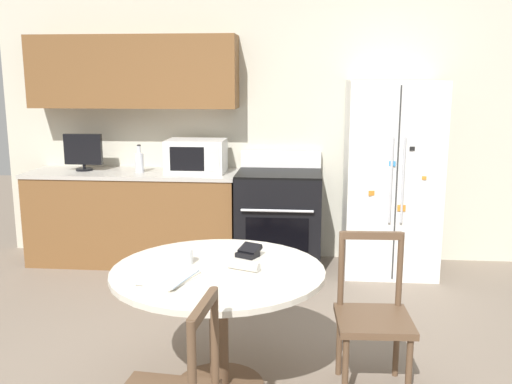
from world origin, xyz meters
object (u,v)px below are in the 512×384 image
(microwave, at_px, (196,156))
(wallet, at_px, (249,252))
(countertop_tv, at_px, (83,151))
(candle_glass, at_px, (185,257))
(dining_chair_right, at_px, (373,318))
(counter_bottle, at_px, (139,162))
(oven_range, at_px, (279,219))
(refrigerator, at_px, (391,178))

(microwave, bearing_deg, wallet, -70.69)
(countertop_tv, distance_m, candle_glass, 2.68)
(dining_chair_right, bearing_deg, wallet, -14.61)
(countertop_tv, relative_size, counter_bottle, 1.39)
(countertop_tv, xyz_separation_m, wallet, (1.82, -2.04, -0.33))
(counter_bottle, bearing_deg, oven_range, 0.80)
(candle_glass, bearing_deg, wallet, 26.41)
(refrigerator, height_order, counter_bottle, refrigerator)
(dining_chair_right, bearing_deg, oven_range, -75.65)
(oven_range, bearing_deg, wallet, -92.34)
(refrigerator, bearing_deg, countertop_tv, 178.62)
(oven_range, xyz_separation_m, wallet, (-0.08, -1.99, 0.29))
(countertop_tv, xyz_separation_m, candle_glass, (1.47, -2.21, -0.32))
(refrigerator, bearing_deg, wallet, -119.37)
(microwave, relative_size, countertop_tv, 1.48)
(counter_bottle, height_order, candle_glass, counter_bottle)
(candle_glass, bearing_deg, dining_chair_right, 0.87)
(counter_bottle, xyz_separation_m, candle_glass, (0.90, -2.15, -0.23))
(microwave, xyz_separation_m, countertop_tv, (-1.11, 0.02, 0.03))
(counter_bottle, distance_m, dining_chair_right, 2.96)
(wallet, bearing_deg, microwave, 109.31)
(oven_range, relative_size, countertop_tv, 2.93)
(microwave, relative_size, wallet, 3.27)
(refrigerator, xyz_separation_m, oven_range, (-1.03, 0.02, -0.41))
(dining_chair_right, xyz_separation_m, candle_glass, (-1.08, -0.02, 0.34))
(candle_glass, bearing_deg, countertop_tv, 123.64)
(counter_bottle, relative_size, wallet, 1.59)
(oven_range, bearing_deg, refrigerator, -1.36)
(countertop_tv, distance_m, counter_bottle, 0.58)
(candle_glass, bearing_deg, counter_bottle, 112.73)
(oven_range, xyz_separation_m, dining_chair_right, (0.65, -2.15, -0.03))
(microwave, height_order, dining_chair_right, microwave)
(oven_range, xyz_separation_m, countertop_tv, (-1.90, 0.05, 0.62))
(oven_range, distance_m, microwave, 0.99)
(oven_range, height_order, dining_chair_right, oven_range)
(refrigerator, xyz_separation_m, wallet, (-1.11, -1.97, -0.12))
(countertop_tv, height_order, dining_chair_right, countertop_tv)
(oven_range, bearing_deg, counter_bottle, -179.20)
(oven_range, bearing_deg, candle_glass, -101.25)
(countertop_tv, distance_m, dining_chair_right, 3.43)
(refrigerator, height_order, oven_range, refrigerator)
(microwave, relative_size, counter_bottle, 2.06)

